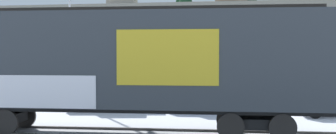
{
  "coord_description": "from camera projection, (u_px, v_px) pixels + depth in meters",
  "views": [
    {
      "loc": [
        4.32,
        -14.03,
        2.89
      ],
      "look_at": [
        1.79,
        1.91,
        2.36
      ],
      "focal_mm": 42.99,
      "sensor_mm": 36.0,
      "label": 1
    }
  ],
  "objects": [
    {
      "name": "ground_plane",
      "position": [
        111.0,
        133.0,
        14.62
      ],
      "size": [
        260.0,
        260.0,
        0.0
      ],
      "primitive_type": "plane",
      "color": "silver"
    },
    {
      "name": "track",
      "position": [
        163.0,
        133.0,
        14.4
      ],
      "size": [
        60.01,
        4.61,
        0.08
      ],
      "color": "#4C4742",
      "rests_on": "ground_plane"
    },
    {
      "name": "freight_car",
      "position": [
        119.0,
        62.0,
        14.49
      ],
      "size": [
        15.15,
        3.43,
        4.58
      ],
      "color": "#33383D",
      "rests_on": "ground_plane"
    },
    {
      "name": "flagpole",
      "position": [
        70.0,
        9.0,
        24.77
      ],
      "size": [
        0.32,
        1.24,
        9.51
      ],
      "color": "silver",
      "rests_on": "ground_plane"
    },
    {
      "name": "hillside",
      "position": [
        210.0,
        39.0,
        80.32
      ],
      "size": [
        152.58,
        28.48,
        16.45
      ],
      "color": "gray",
      "rests_on": "ground_plane"
    },
    {
      "name": "parked_car_black",
      "position": [
        111.0,
        94.0,
        20.82
      ],
      "size": [
        4.72,
        2.49,
        1.66
      ],
      "color": "black",
      "rests_on": "ground_plane"
    },
    {
      "name": "parked_car_blue",
      "position": [
        211.0,
        95.0,
        20.26
      ],
      "size": [
        4.81,
        2.2,
        1.62
      ],
      "color": "navy",
      "rests_on": "ground_plane"
    }
  ]
}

